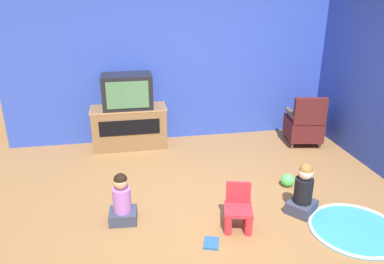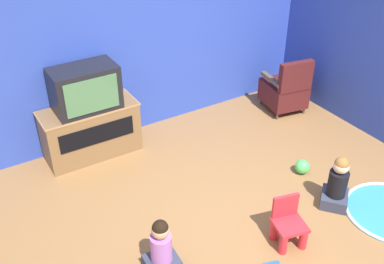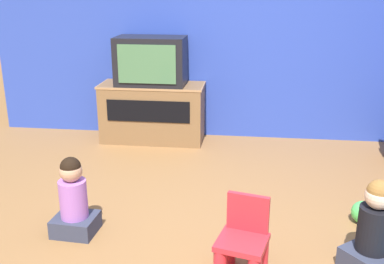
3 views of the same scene
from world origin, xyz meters
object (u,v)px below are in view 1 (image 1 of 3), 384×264
object	(u,v)px
television	(127,91)
book	(211,243)
tv_cabinet	(130,126)
yellow_kid_chair	(238,211)
child_watching_left	(122,201)
black_armchair	(304,125)
toy_ball	(288,180)
child_watching_center	(303,192)

from	to	relation	value
television	book	xyz separation A→B (m)	(0.74, -2.69, -0.93)
tv_cabinet	yellow_kid_chair	world-z (taller)	tv_cabinet
book	child_watching_left	bearing A→B (deg)	74.94
black_armchair	yellow_kid_chair	bearing A→B (deg)	59.43
yellow_kid_chair	toy_ball	distance (m)	1.19
toy_ball	book	size ratio (longest dim) A/B	0.77
toy_ball	yellow_kid_chair	bearing A→B (deg)	-140.59
tv_cabinet	black_armchair	bearing A→B (deg)	-8.36
yellow_kid_chair	child_watching_left	world-z (taller)	child_watching_left
television	yellow_kid_chair	distance (m)	2.78
television	book	bearing A→B (deg)	-74.59
tv_cabinet	yellow_kid_chair	distance (m)	2.70
television	toy_ball	xyz separation A→B (m)	(2.00, -1.70, -0.85)
child_watching_left	book	bearing A→B (deg)	-29.20
television	toy_ball	distance (m)	2.76
child_watching_center	black_armchair	bearing A→B (deg)	24.26
television	child_watching_left	bearing A→B (deg)	-93.86
television	child_watching_left	xyz separation A→B (m)	(-0.14, -2.11, -0.68)
tv_cabinet	television	bearing A→B (deg)	-90.00
child_watching_left	child_watching_center	world-z (taller)	child_watching_center
television	child_watching_center	size ratio (longest dim) A/B	1.24
yellow_kid_chair	television	bearing A→B (deg)	127.88
television	toy_ball	size ratio (longest dim) A/B	4.38
toy_ball	black_armchair	bearing A→B (deg)	57.04
black_armchair	toy_ball	xyz separation A→B (m)	(-0.84, -1.30, -0.25)
book	television	bearing A→B (deg)	33.41
television	black_armchair	size ratio (longest dim) A/B	0.90
toy_ball	book	distance (m)	1.60
child_watching_center	television	bearing A→B (deg)	90.06
yellow_kid_chair	toy_ball	world-z (taller)	yellow_kid_chair
television	black_armchair	world-z (taller)	television
yellow_kid_chair	book	size ratio (longest dim) A/B	2.20
child_watching_left	toy_ball	xyz separation A→B (m)	(2.14, 0.41, -0.17)
television	yellow_kid_chair	world-z (taller)	television
tv_cabinet	child_watching_center	size ratio (longest dim) A/B	1.91
black_armchair	book	xyz separation A→B (m)	(-2.10, -2.28, -0.32)
black_armchair	toy_ball	distance (m)	1.56
yellow_kid_chair	child_watching_center	size ratio (longest dim) A/B	0.80
tv_cabinet	black_armchair	xyz separation A→B (m)	(2.84, -0.42, -0.01)
black_armchair	book	distance (m)	3.12
yellow_kid_chair	book	world-z (taller)	yellow_kid_chair
child_watching_center	book	world-z (taller)	child_watching_center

